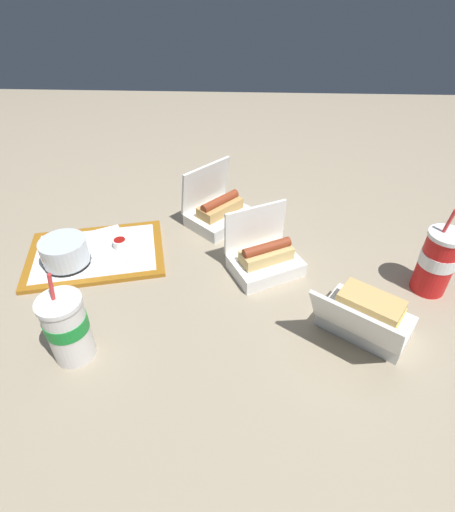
% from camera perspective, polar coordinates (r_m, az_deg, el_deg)
% --- Properties ---
extents(ground_plane, '(3.20, 3.20, 0.00)m').
position_cam_1_polar(ground_plane, '(1.11, -0.48, -0.67)').
color(ground_plane, gray).
extents(food_tray, '(0.42, 0.34, 0.01)m').
position_cam_1_polar(food_tray, '(1.18, -18.26, 0.32)').
color(food_tray, '#A56619').
rests_on(food_tray, ground_plane).
extents(cake_container, '(0.12, 0.12, 0.07)m').
position_cam_1_polar(cake_container, '(1.14, -22.21, 0.43)').
color(cake_container, black).
rests_on(cake_container, food_tray).
extents(ketchup_cup, '(0.04, 0.04, 0.02)m').
position_cam_1_polar(ketchup_cup, '(1.17, -15.10, 1.81)').
color(ketchup_cup, white).
rests_on(ketchup_cup, food_tray).
extents(napkin_stack, '(0.14, 0.14, 0.00)m').
position_cam_1_polar(napkin_stack, '(1.22, -17.09, 2.54)').
color(napkin_stack, white).
rests_on(napkin_stack, food_tray).
extents(plastic_fork, '(0.11, 0.01, 0.00)m').
position_cam_1_polar(plastic_fork, '(1.13, -16.77, -0.78)').
color(plastic_fork, white).
rests_on(plastic_fork, food_tray).
extents(clamshell_hotdog_corner, '(0.22, 0.20, 0.17)m').
position_cam_1_polar(clamshell_hotdog_corner, '(1.05, 5.30, -0.24)').
color(clamshell_hotdog_corner, white).
rests_on(clamshell_hotdog_corner, ground_plane).
extents(clamshell_sandwich_right, '(0.26, 0.26, 0.15)m').
position_cam_1_polar(clamshell_sandwich_right, '(0.94, 19.14, -8.19)').
color(clamshell_sandwich_right, white).
rests_on(clamshell_sandwich_right, ground_plane).
extents(clamshell_hotdog_center, '(0.23, 0.23, 0.18)m').
position_cam_1_polar(clamshell_hotdog_center, '(1.24, -1.32, 6.46)').
color(clamshell_hotdog_center, white).
rests_on(clamshell_hotdog_center, ground_plane).
extents(soda_cup_left, '(0.09, 0.09, 0.23)m').
position_cam_1_polar(soda_cup_left, '(1.09, 27.77, -0.70)').
color(soda_cup_left, red).
rests_on(soda_cup_left, ground_plane).
extents(soda_cup_right, '(0.09, 0.09, 0.22)m').
position_cam_1_polar(soda_cup_right, '(0.88, -21.92, -9.45)').
color(soda_cup_right, white).
rests_on(soda_cup_right, ground_plane).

